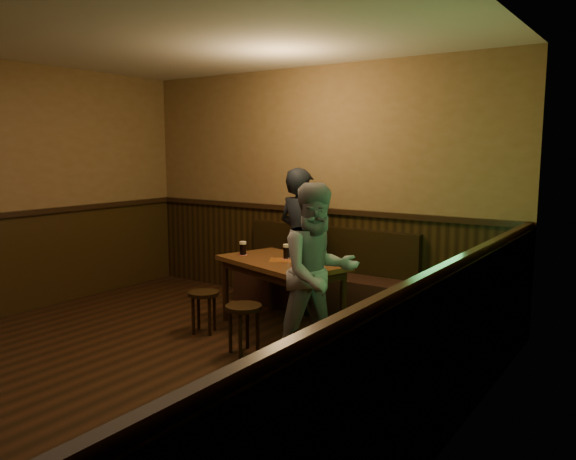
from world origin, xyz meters
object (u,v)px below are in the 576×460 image
(bench, at_px, (323,283))
(stool_left, at_px, (204,300))
(person_grey, at_px, (318,274))
(pint_mid, at_px, (287,251))
(pub_table, at_px, (282,269))
(pint_right, at_px, (301,257))
(stool_right, at_px, (244,315))
(person_suit, at_px, (300,241))
(pint_left, at_px, (243,248))
(laptop, at_px, (308,252))

(bench, distance_m, stool_left, 1.50)
(stool_left, distance_m, person_grey, 1.42)
(pint_mid, distance_m, person_grey, 1.02)
(stool_left, bearing_deg, person_grey, 0.01)
(pub_table, distance_m, stool_left, 0.85)
(bench, bearing_deg, pint_right, -71.09)
(stool_right, distance_m, person_grey, 0.81)
(person_grey, bearing_deg, bench, 60.70)
(bench, relative_size, person_suit, 1.34)
(bench, relative_size, person_grey, 1.41)
(person_suit, bearing_deg, stool_right, 113.73)
(pub_table, distance_m, pint_left, 0.53)
(pint_left, height_order, pint_mid, pint_mid)
(bench, xyz_separation_m, person_suit, (-0.17, -0.23, 0.51))
(pub_table, relative_size, stool_left, 3.54)
(laptop, bearing_deg, pint_left, -161.90)
(bench, height_order, pub_table, bench)
(bench, height_order, laptop, laptop)
(pint_left, xyz_separation_m, person_grey, (1.29, -0.56, -0.01))
(pub_table, xyz_separation_m, person_grey, (0.79, -0.56, 0.16))
(pint_mid, distance_m, person_suit, 0.53)
(stool_left, relative_size, person_suit, 0.26)
(stool_right, relative_size, pint_mid, 2.91)
(stool_left, bearing_deg, stool_right, -17.80)
(stool_left, distance_m, pint_right, 1.10)
(stool_left, bearing_deg, laptop, 48.13)
(pint_right, bearing_deg, bench, 108.91)
(pint_right, bearing_deg, pint_left, 170.65)
(person_suit, bearing_deg, bench, -115.20)
(pub_table, height_order, stool_left, pub_table)
(pub_table, bearing_deg, person_grey, -18.98)
(pint_left, relative_size, pint_right, 0.83)
(stool_left, relative_size, stool_right, 0.94)
(pub_table, height_order, person_grey, person_grey)
(stool_left, bearing_deg, person_suit, 71.06)
(pint_left, bearing_deg, stool_right, -50.76)
(bench, height_order, pint_left, bench)
(bench, distance_m, person_suit, 0.58)
(person_suit, bearing_deg, pint_left, 71.92)
(bench, relative_size, pint_left, 14.70)
(pub_table, distance_m, stool_right, 0.84)
(bench, xyz_separation_m, pint_right, (0.33, -0.96, 0.50))
(person_suit, xyz_separation_m, person_grey, (0.95, -1.16, -0.04))
(pub_table, height_order, laptop, laptop)
(bench, distance_m, stool_right, 1.62)
(pint_left, bearing_deg, stool_left, -96.08)
(bench, relative_size, pint_mid, 14.23)
(person_grey, bearing_deg, stool_left, 121.18)
(pint_right, xyz_separation_m, person_suit, (-0.50, 0.74, 0.01))
(person_suit, height_order, person_grey, person_suit)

